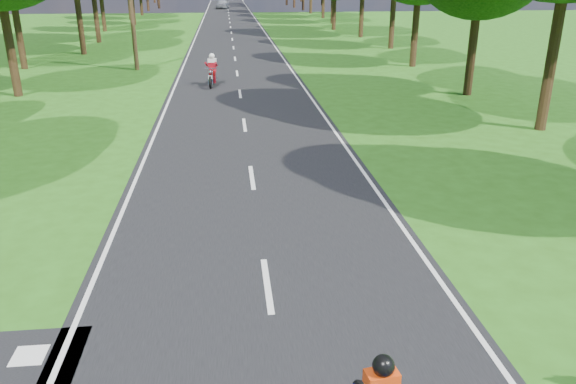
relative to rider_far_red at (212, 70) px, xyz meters
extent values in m
plane|color=#265613|center=(1.35, -22.25, -0.84)|extent=(160.00, 160.00, 0.00)
cube|color=black|center=(1.35, 27.75, -0.83)|extent=(7.00, 140.00, 0.02)
cube|color=silver|center=(1.35, -20.25, -0.81)|extent=(0.12, 2.00, 0.01)
cube|color=silver|center=(1.35, -14.25, -0.81)|extent=(0.12, 2.00, 0.01)
cube|color=silver|center=(1.35, -8.25, -0.81)|extent=(0.12, 2.00, 0.01)
cube|color=silver|center=(1.35, -2.25, -0.81)|extent=(0.12, 2.00, 0.01)
cube|color=silver|center=(1.35, 3.75, -0.81)|extent=(0.12, 2.00, 0.01)
cube|color=silver|center=(1.35, 9.75, -0.81)|extent=(0.12, 2.00, 0.01)
cube|color=silver|center=(1.35, 15.75, -0.81)|extent=(0.12, 2.00, 0.01)
cube|color=silver|center=(1.35, 21.75, -0.81)|extent=(0.12, 2.00, 0.01)
cube|color=silver|center=(1.35, 27.75, -0.81)|extent=(0.12, 2.00, 0.01)
cube|color=silver|center=(1.35, 33.75, -0.81)|extent=(0.12, 2.00, 0.01)
cube|color=silver|center=(1.35, 39.75, -0.81)|extent=(0.12, 2.00, 0.01)
cube|color=silver|center=(1.35, 45.75, -0.81)|extent=(0.12, 2.00, 0.01)
cube|color=silver|center=(1.35, 51.75, -0.81)|extent=(0.12, 2.00, 0.01)
cube|color=silver|center=(1.35, 57.75, -0.81)|extent=(0.12, 2.00, 0.01)
cube|color=silver|center=(1.35, 63.75, -0.81)|extent=(0.12, 2.00, 0.01)
cube|color=silver|center=(1.35, 69.75, -0.81)|extent=(0.12, 2.00, 0.01)
cube|color=silver|center=(1.35, 75.75, -0.81)|extent=(0.12, 2.00, 0.01)
cube|color=silver|center=(1.35, 81.75, -0.81)|extent=(0.12, 2.00, 0.01)
cube|color=silver|center=(1.35, 87.75, -0.81)|extent=(0.12, 2.00, 0.01)
cube|color=silver|center=(1.35, 93.75, -0.81)|extent=(0.12, 2.00, 0.01)
cube|color=silver|center=(-1.95, 27.75, -0.81)|extent=(0.10, 140.00, 0.01)
cube|color=silver|center=(4.65, 27.75, -0.81)|extent=(0.10, 140.00, 0.01)
cube|color=silver|center=(-2.45, -21.95, -0.81)|extent=(0.50, 0.50, 0.01)
cylinder|color=black|center=(-9.22, -1.50, 1.12)|extent=(0.40, 0.40, 3.91)
cylinder|color=black|center=(-11.58, 6.93, 1.06)|extent=(0.40, 0.40, 3.79)
cylinder|color=black|center=(-9.47, 13.34, 1.32)|extent=(0.40, 0.40, 4.32)
cylinder|color=black|center=(-9.90, 20.84, 1.36)|extent=(0.40, 0.40, 4.40)
cylinder|color=black|center=(-11.25, 30.53, 0.76)|extent=(0.40, 0.40, 3.20)
cylinder|color=black|center=(-9.39, 37.90, 0.77)|extent=(0.40, 0.40, 3.22)
cylinder|color=black|center=(-10.94, 45.66, 0.97)|extent=(0.40, 0.40, 3.61)
cylinder|color=black|center=(-10.58, 53.49, 0.49)|extent=(0.40, 0.40, 2.67)
cylinder|color=black|center=(-10.82, 62.65, 0.70)|extent=(0.40, 0.40, 3.09)
cylinder|color=black|center=(12.42, -10.05, 1.44)|extent=(0.40, 0.40, 4.56)
cylinder|color=black|center=(12.28, -3.56, 0.91)|extent=(0.40, 0.40, 3.49)
cylinder|color=black|center=(12.42, 5.33, 1.01)|extent=(0.40, 0.40, 3.69)
cylinder|color=black|center=(13.53, 14.16, 1.03)|extent=(0.40, 0.40, 3.74)
cylinder|color=black|center=(13.07, 22.47, 1.48)|extent=(0.40, 0.40, 4.64)
cylinder|color=black|center=(11.90, 29.67, 0.62)|extent=(0.40, 0.40, 2.91)
cylinder|color=black|center=(13.12, 37.14, 1.10)|extent=(0.40, 0.40, 3.88)
cylinder|color=black|center=(13.45, 45.62, 1.25)|extent=(0.40, 0.40, 4.18)
cylinder|color=#382616|center=(-4.65, 5.75, 3.16)|extent=(0.26, 0.26, 8.00)
imported|color=#AEB1B6|center=(0.55, 67.51, -0.07)|extent=(2.39, 4.59, 1.49)
camera|label=1|loc=(0.75, -29.46, 4.68)|focal=35.00mm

